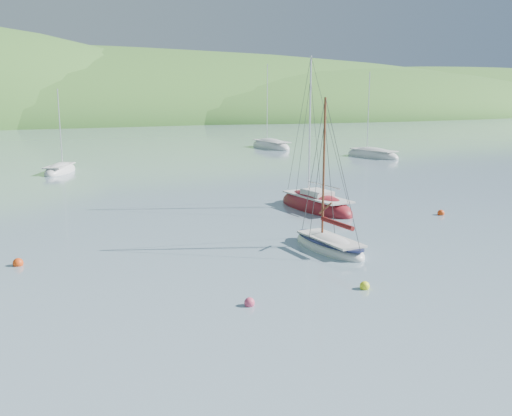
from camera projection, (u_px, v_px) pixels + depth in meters
name	position (u px, v px, depth m)	size (l,w,h in m)	color
ground	(338.00, 293.00, 22.83)	(700.00, 700.00, 0.00)	slate
shoreline_hills	(11.00, 119.00, 173.73)	(690.00, 135.00, 56.00)	#336D29
daysailer_white	(329.00, 245.00, 29.23)	(2.32, 5.47, 8.23)	silver
sloop_red	(316.00, 206.00, 39.32)	(3.26, 7.77, 11.20)	maroon
distant_sloop_a	(60.00, 171.00, 57.24)	(4.66, 6.65, 9.00)	silver
distant_sloop_b	(271.00, 147.00, 82.39)	(3.91, 9.30, 12.95)	silver
distant_sloop_d	(372.00, 156.00, 70.81)	(4.50, 8.34, 11.30)	silver
mooring_buoys	(272.00, 254.00, 27.97)	(26.23, 10.51, 0.48)	#F4FE20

